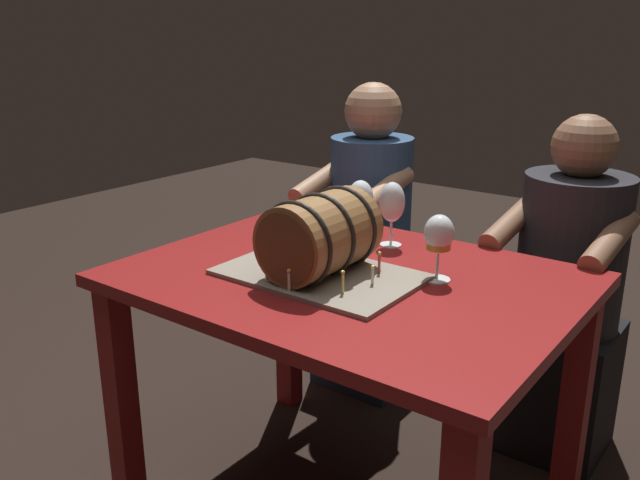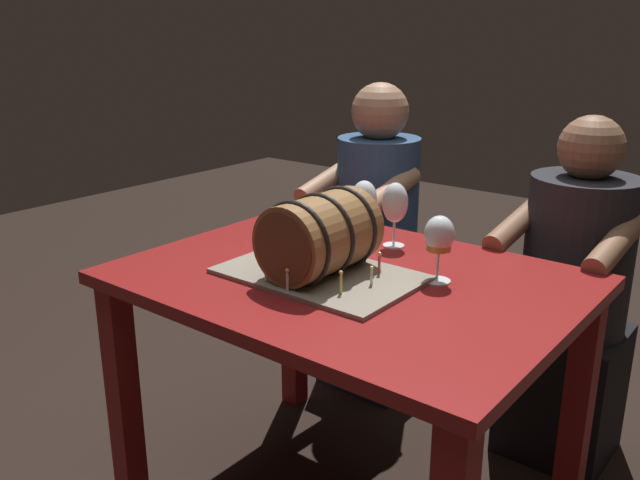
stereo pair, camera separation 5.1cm
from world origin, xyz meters
The scene contains 7 objects.
dining_table centered at (0.00, 0.00, 0.62)m, with size 1.16×0.87×0.75m.
barrel_cake centered at (-0.05, -0.06, 0.85)m, with size 0.51×0.33×0.22m.
wine_glass_amber centered at (0.21, 0.09, 0.87)m, with size 0.08×0.08×0.17m.
wine_glass_empty centered at (-0.03, 0.27, 0.88)m, with size 0.08×0.08×0.19m.
wine_glass_white centered at (-0.16, 0.29, 0.87)m, with size 0.08×0.08×0.18m.
person_seated_left centered at (-0.37, 0.69, 0.53)m, with size 0.35×0.45×1.18m.
person_seated_right centered at (0.37, 0.69, 0.51)m, with size 0.38×0.47×1.13m.
Camera 1 is at (0.93, -1.37, 1.37)m, focal length 37.66 mm.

